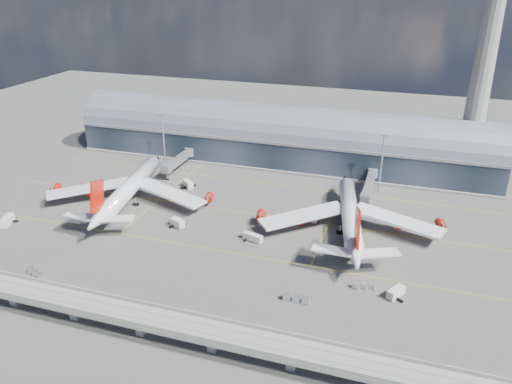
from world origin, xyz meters
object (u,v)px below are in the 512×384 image
(service_truck_3, at_px, (396,293))
(service_truck_5, at_px, (188,184))
(control_tower, at_px, (485,62))
(cargo_train_1, at_px, (364,286))
(cargo_train_2, at_px, (296,299))
(service_truck_1, at_px, (177,223))
(airliner_right, at_px, (350,217))
(floodlight_mast_right, at_px, (382,163))
(cargo_train_0, at_px, (37,273))
(service_truck_4, at_px, (315,219))
(service_truck_0, at_px, (7,221))
(service_truck_2, at_px, (253,237))
(floodlight_mast_left, at_px, (164,139))
(airliner_left, at_px, (128,189))

(service_truck_3, height_order, service_truck_5, service_truck_5)
(control_tower, distance_m, cargo_train_1, 116.68)
(cargo_train_1, bearing_deg, cargo_train_2, 140.11)
(service_truck_1, bearing_deg, airliner_right, -51.21)
(floodlight_mast_right, distance_m, cargo_train_1, 73.08)
(service_truck_1, xyz_separation_m, cargo_train_0, (-27.26, -42.09, -0.72))
(floodlight_mast_right, height_order, service_truck_4, floodlight_mast_right)
(service_truck_4, xyz_separation_m, cargo_train_0, (-74.44, -61.84, -0.35))
(cargo_train_0, bearing_deg, floodlight_mast_right, -63.77)
(control_tower, relative_size, service_truck_4, 23.73)
(floodlight_mast_right, height_order, service_truck_0, floodlight_mast_right)
(control_tower, xyz_separation_m, service_truck_5, (-113.78, -47.90, -50.04))
(service_truck_5, bearing_deg, service_truck_2, -86.66)
(floodlight_mast_left, bearing_deg, airliner_right, -22.07)
(cargo_train_0, height_order, cargo_train_1, cargo_train_0)
(control_tower, relative_size, cargo_train_1, 14.18)
(service_truck_4, xyz_separation_m, cargo_train_2, (4.93, -50.03, -0.31))
(control_tower, bearing_deg, airliner_left, -151.76)
(service_truck_1, height_order, service_truck_2, service_truck_1)
(service_truck_2, bearing_deg, cargo_train_2, -125.43)
(airliner_left, xyz_separation_m, cargo_train_2, (79.52, -42.72, -5.31))
(floodlight_mast_left, xyz_separation_m, service_truck_5, (21.22, -19.90, -12.04))
(floodlight_mast_right, bearing_deg, service_truck_0, -150.61)
(service_truck_3, bearing_deg, floodlight_mast_right, 131.07)
(floodlight_mast_left, relative_size, service_truck_3, 4.01)
(airliner_right, bearing_deg, control_tower, 46.12)
(airliner_right, xyz_separation_m, cargo_train_2, (-8.07, -46.54, -4.88))
(airliner_right, height_order, cargo_train_1, airliner_right)
(control_tower, distance_m, floodlight_mast_right, 58.76)
(airliner_right, xyz_separation_m, service_truck_1, (-60.18, -16.26, -4.21))
(floodlight_mast_right, relative_size, service_truck_1, 4.23)
(service_truck_0, xyz_separation_m, service_truck_5, (48.83, 51.99, -0.05))
(airliner_left, xyz_separation_m, service_truck_5, (15.74, 21.66, -4.65))
(cargo_train_1, distance_m, cargo_train_2, 21.48)
(cargo_train_0, bearing_deg, control_tower, -65.48)
(cargo_train_0, bearing_deg, cargo_train_2, -100.82)
(service_truck_2, relative_size, cargo_train_1, 1.06)
(floodlight_mast_left, xyz_separation_m, service_truck_1, (32.89, -54.00, -12.02))
(service_truck_0, bearing_deg, cargo_train_2, -27.59)
(service_truck_0, relative_size, cargo_train_0, 1.04)
(control_tower, bearing_deg, cargo_train_2, -114.01)
(service_truck_4, xyz_separation_m, service_truck_5, (-58.84, 14.35, 0.35))
(airliner_right, relative_size, service_truck_5, 11.06)
(service_truck_4, distance_m, cargo_train_0, 96.77)
(service_truck_0, bearing_deg, floodlight_mast_right, 8.08)
(floodlight_mast_right, height_order, service_truck_2, floodlight_mast_right)
(airliner_right, distance_m, cargo_train_1, 35.80)
(cargo_train_1, bearing_deg, floodlight_mast_left, 69.89)
(floodlight_mast_left, bearing_deg, service_truck_5, -43.16)
(cargo_train_2, bearing_deg, service_truck_3, -68.53)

